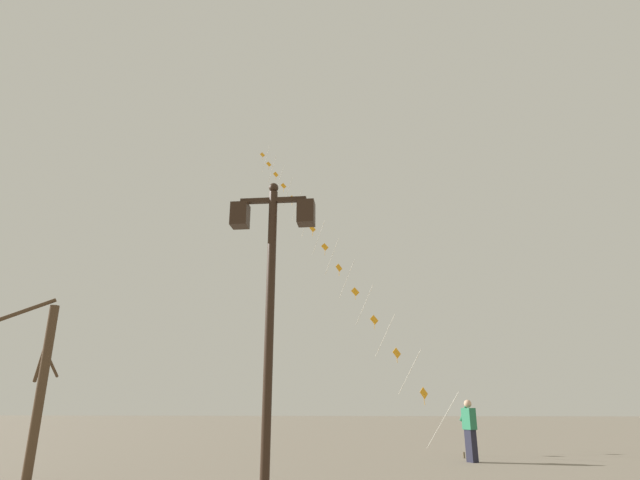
% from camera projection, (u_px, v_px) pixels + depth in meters
% --- Properties ---
extents(ground_plane, '(160.00, 160.00, 0.00)m').
position_uv_depth(ground_plane, '(389.00, 451.00, 18.44)').
color(ground_plane, '#756B5B').
extents(twin_lantern_lamp_post, '(1.39, 0.28, 5.10)m').
position_uv_depth(twin_lantern_lamp_post, '(271.00, 274.00, 8.12)').
color(twin_lantern_lamp_post, black).
rests_on(twin_lantern_lamp_post, ground_plane).
extents(kite_train, '(11.01, 17.82, 20.50)m').
position_uv_depth(kite_train, '(318.00, 236.00, 28.10)').
color(kite_train, brown).
rests_on(kite_train, ground_plane).
extents(kite_flyer, '(0.43, 0.61, 1.71)m').
position_uv_depth(kite_flyer, '(470.00, 429.00, 14.84)').
color(kite_flyer, '#1E1E2D').
rests_on(kite_flyer, ground_plane).
extents(bare_tree, '(0.94, 1.54, 3.88)m').
position_uv_depth(bare_tree, '(41.00, 383.00, 11.12)').
color(bare_tree, '#4C3826').
rests_on(bare_tree, ground_plane).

